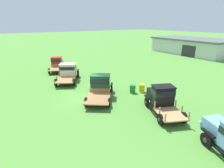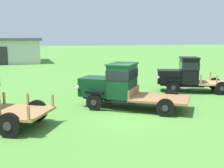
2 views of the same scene
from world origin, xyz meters
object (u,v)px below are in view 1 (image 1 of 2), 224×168
at_px(vintage_truck_foreground_near, 57,63).
at_px(oil_drum_near_fence, 133,89).
at_px(oil_drum_beside_row, 142,88).
at_px(farm_shed, 191,46).
at_px(vintage_truck_midrow_center, 101,85).
at_px(vintage_truck_second_in_line, 68,71).
at_px(vintage_truck_far_side, 161,98).

height_order(vintage_truck_foreground_near, oil_drum_near_fence, vintage_truck_foreground_near).
bearing_deg(oil_drum_near_fence, oil_drum_beside_row, 69.76).
distance_m(farm_shed, vintage_truck_midrow_center, 32.90).
xyz_separation_m(vintage_truck_midrow_center, oil_drum_near_fence, (1.27, 3.18, -0.72)).
bearing_deg(vintage_truck_foreground_near, vintage_truck_midrow_center, 2.79).
xyz_separation_m(vintage_truck_foreground_near, vintage_truck_second_in_line, (5.76, -0.26, 0.08)).
relative_size(vintage_truck_second_in_line, oil_drum_near_fence, 6.47).
height_order(farm_shed, vintage_truck_foreground_near, farm_shed).
xyz_separation_m(vintage_truck_foreground_near, vintage_truck_midrow_center, (12.62, 0.62, 0.08)).
relative_size(farm_shed, oil_drum_near_fence, 19.37).
bearing_deg(farm_shed, oil_drum_beside_row, -65.89).
relative_size(oil_drum_beside_row, oil_drum_near_fence, 0.99).
distance_m(farm_shed, vintage_truck_foreground_near, 31.89).
distance_m(vintage_truck_far_side, oil_drum_beside_row, 4.31).
height_order(vintage_truck_foreground_near, oil_drum_beside_row, vintage_truck_foreground_near).
xyz_separation_m(vintage_truck_foreground_near, oil_drum_near_fence, (13.90, 3.80, -0.64)).
bearing_deg(oil_drum_beside_row, oil_drum_near_fence, -110.24).
distance_m(vintage_truck_foreground_near, oil_drum_near_fence, 14.42).
relative_size(vintage_truck_foreground_near, oil_drum_near_fence, 5.75).
bearing_deg(oil_drum_beside_row, vintage_truck_midrow_center, -111.46).
bearing_deg(farm_shed, vintage_truck_far_side, -60.62).
bearing_deg(vintage_truck_far_side, vintage_truck_second_in_line, -164.14).
height_order(vintage_truck_second_in_line, vintage_truck_midrow_center, vintage_truck_midrow_center).
relative_size(vintage_truck_midrow_center, vintage_truck_far_side, 1.11).
relative_size(vintage_truck_far_side, oil_drum_beside_row, 5.72).
bearing_deg(farm_shed, oil_drum_near_fence, -67.30).
height_order(vintage_truck_second_in_line, oil_drum_beside_row, vintage_truck_second_in_line).
relative_size(vintage_truck_foreground_near, vintage_truck_far_side, 1.01).
height_order(farm_shed, oil_drum_beside_row, farm_shed).
bearing_deg(oil_drum_near_fence, vintage_truck_midrow_center, -111.84).
relative_size(vintage_truck_foreground_near, oil_drum_beside_row, 5.78).
xyz_separation_m(oil_drum_beside_row, oil_drum_near_fence, (-0.37, -1.00, 0.00)).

